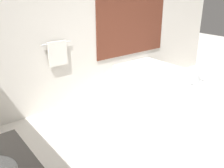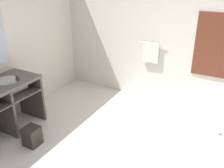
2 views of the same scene
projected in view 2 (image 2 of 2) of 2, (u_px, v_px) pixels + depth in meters
name	position (u px, v px, depth m)	size (l,w,h in m)	color
ground_plane	(110.00, 168.00, 3.34)	(16.00, 16.00, 0.00)	silver
wall_back_with_blinds	(171.00, 35.00, 4.55)	(7.40, 0.13, 2.70)	silver
vanity_counter	(1.00, 98.00, 3.82)	(0.65, 1.25, 0.86)	#4C4742
waste_bin	(32.00, 136.00, 3.73)	(0.22, 0.22, 0.30)	#2D2823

